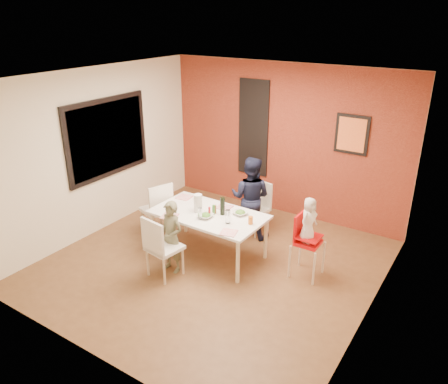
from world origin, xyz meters
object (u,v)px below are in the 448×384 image
Objects in this scene: child_far at (250,197)px; toddler at (309,220)px; chair_far at (258,204)px; high_chair at (305,239)px; chair_near at (160,245)px; chair_left at (158,207)px; child_near at (171,237)px; paper_towel_roll at (198,203)px; dining_table at (209,217)px; wine_bottle at (222,206)px.

toddler is at bearing 142.18° from child_far.
chair_far is 1.35× the size of toddler.
chair_far is 0.94× the size of high_chair.
chair_near is 0.99× the size of chair_left.
child_near is at bearing 62.48° from child_far.
chair_left is (-0.83, 0.94, 0.00)m from chair_near.
chair_far is 1.46m from high_chair.
paper_towel_roll is at bearing -96.88° from chair_far.
toddler reaches higher than chair_left.
dining_table is at bearing 77.43° from child_near.
paper_towel_roll is at bearing 91.39° from child_near.
child_near is (-0.20, -0.63, -0.10)m from dining_table.
chair_left is 1.09m from child_near.
high_chair is 0.67× the size of child_far.
dining_table is 1.50m from toddler.
child_far is (-0.02, -0.24, 0.20)m from chair_far.
high_chair is at bearing 34.28° from child_near.
child_far reaches higher than high_chair.
chair_left is 1.28m from wine_bottle.
paper_towel_roll is (-0.16, -0.04, 0.20)m from dining_table.
chair_left is at bearing -179.20° from wine_bottle.
chair_near is 3.39× the size of wine_bottle.
chair_near is 1.00× the size of high_chair.
child_far is at bearing 88.77° from wine_bottle.
child_near is at bearing -118.97° from wine_bottle.
paper_towel_roll reaches higher than chair_near.
dining_table is 1.05m from chair_left.
child_far is 5.06× the size of wine_bottle.
child_far reaches higher than wine_bottle.
child_far reaches higher than chair_left.
chair_left is at bearing 145.33° from child_near.
toddler reaches higher than chair_far.
paper_towel_roll is (0.04, 0.60, 0.30)m from child_near.
high_chair is at bearing 114.87° from chair_left.
dining_table is 1.24× the size of child_far.
toddler is at bearing -22.13° from chair_far.
chair_near is at bearing 134.58° from toddler.
chair_left is at bearing 95.06° from high_chair.
chair_left is (-1.27, -1.05, 0.04)m from chair_far.
paper_towel_roll reaches higher than wine_bottle.
chair_left is at bearing 173.68° from paper_towel_roll.
child_far reaches higher than toddler.
chair_far is (0.23, 1.12, -0.15)m from dining_table.
high_chair is at bearing 9.51° from wine_bottle.
child_far is at bearing -95.16° from chair_near.
dining_table is at bearing 110.82° from toddler.
toddler is at bearing 11.12° from dining_table.
child_far reaches higher than child_near.
dining_table is 0.91m from child_far.
wine_bottle is (-0.02, -0.80, 0.15)m from child_far.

